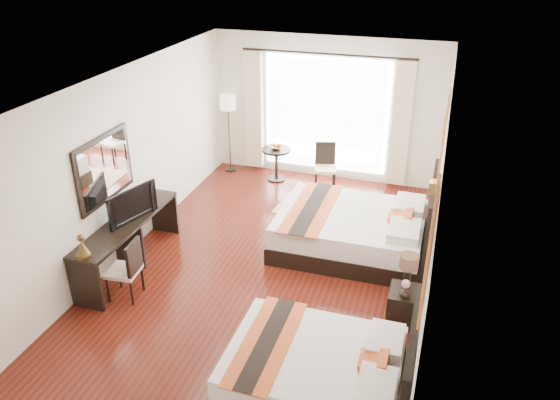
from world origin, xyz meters
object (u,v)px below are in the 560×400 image
(bed_near, at_px, (323,370))
(floor_lamp, at_px, (228,108))
(table_lamp, at_px, (409,264))
(fruit_bowl, at_px, (276,148))
(side_table, at_px, (276,164))
(window_chair, at_px, (325,175))
(bed_far, at_px, (357,230))
(console_desk, at_px, (129,244))
(vase, at_px, (405,289))
(television, at_px, (129,203))
(nightstand, at_px, (403,305))
(desk_chair, at_px, (126,280))

(bed_near, distance_m, floor_lamp, 6.34)
(table_lamp, distance_m, fruit_bowl, 4.54)
(table_lamp, relative_size, side_table, 0.58)
(window_chair, bearing_deg, bed_far, 10.12)
(console_desk, bearing_deg, window_chair, 58.79)
(side_table, relative_size, window_chair, 0.74)
(vase, distance_m, console_desk, 4.02)
(television, relative_size, fruit_bowl, 4.06)
(bed_near, bearing_deg, television, 153.22)
(table_lamp, bearing_deg, television, 179.80)
(bed_near, height_order, side_table, bed_near)
(bed_far, distance_m, nightstand, 1.77)
(vase, relative_size, desk_chair, 0.17)
(floor_lamp, height_order, fruit_bowl, floor_lamp)
(bed_far, bearing_deg, fruit_bowl, 133.51)
(floor_lamp, bearing_deg, television, -90.64)
(bed_far, distance_m, vase, 1.90)
(table_lamp, height_order, window_chair, window_chair)
(bed_far, xyz_separation_m, window_chair, (-0.99, 2.05, -0.07))
(nightstand, bearing_deg, desk_chair, -170.21)
(window_chair, bearing_deg, floor_lamp, -112.87)
(television, height_order, floor_lamp, floor_lamp)
(console_desk, bearing_deg, fruit_bowl, 72.54)
(vase, xyz_separation_m, fruit_bowl, (-2.89, 3.78, 0.12))
(fruit_bowl, bearing_deg, vase, -52.64)
(nightstand, distance_m, vase, 0.38)
(nightstand, xyz_separation_m, window_chair, (-1.87, 3.59, 0.05))
(floor_lamp, relative_size, window_chair, 1.79)
(desk_chair, distance_m, fruit_bowl, 4.37)
(console_desk, relative_size, television, 2.54)
(nightstand, relative_size, window_chair, 0.52)
(side_table, bearing_deg, bed_far, -46.78)
(side_table, relative_size, fruit_bowl, 3.10)
(bed_near, xyz_separation_m, console_desk, (-3.31, 1.56, 0.09))
(bed_far, height_order, vase, bed_far)
(table_lamp, distance_m, side_table, 4.57)
(nightstand, relative_size, fruit_bowl, 2.15)
(bed_near, height_order, fruit_bowl, bed_near)
(console_desk, relative_size, fruit_bowl, 10.31)
(side_table, bearing_deg, television, -107.50)
(nightstand, bearing_deg, bed_far, 119.64)
(television, bearing_deg, floor_lamp, 17.02)
(television, bearing_deg, desk_chair, -139.22)
(console_desk, distance_m, side_table, 3.78)
(bed_near, relative_size, desk_chair, 2.25)
(bed_far, bearing_deg, floor_lamp, 143.04)
(television, bearing_deg, fruit_bowl, 0.04)
(vase, bearing_deg, television, 175.77)
(nightstand, xyz_separation_m, console_desk, (-4.00, 0.06, 0.16))
(desk_chair, bearing_deg, nightstand, -175.56)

